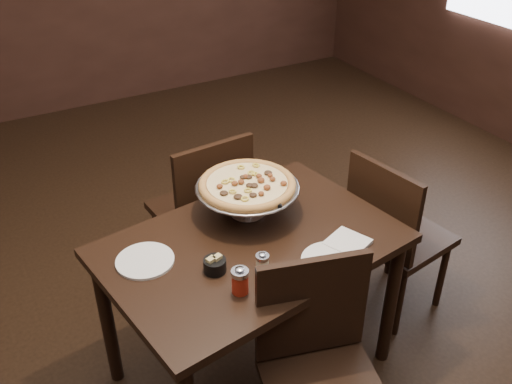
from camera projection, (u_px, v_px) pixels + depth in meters
room at (265, 88)px, 2.03m from camera, size 6.04×7.04×2.84m
dining_table at (251, 260)px, 2.39m from camera, size 1.30×0.96×0.75m
pizza_stand at (247, 185)px, 2.43m from camera, size 0.45×0.45×0.19m
parmesan_shaker at (262, 263)px, 2.16m from camera, size 0.05×0.05×0.09m
pepper_flake_shaker at (240, 281)px, 2.06m from camera, size 0.06×0.06×0.11m
packet_caddy at (215, 265)px, 2.17m from camera, size 0.09×0.09×0.07m
napkin_stack at (348, 243)px, 2.32m from camera, size 0.20×0.20×0.02m
plate_left at (145, 261)px, 2.23m from camera, size 0.23×0.23×0.01m
plate_near at (332, 261)px, 2.22m from camera, size 0.24×0.24×0.01m
serving_spatula at (279, 200)px, 2.34m from camera, size 0.15×0.15×0.02m
chair_far at (204, 207)px, 2.99m from camera, size 0.47×0.47×0.93m
chair_near at (320, 367)px, 2.11m from camera, size 0.52×0.52×0.91m
chair_side at (393, 232)px, 2.83m from camera, size 0.48×0.48×0.90m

